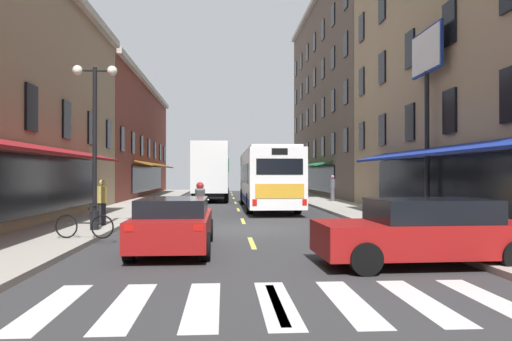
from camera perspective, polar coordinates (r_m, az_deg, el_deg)
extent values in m
cube|color=#333335|center=(17.53, -1.13, -6.91)|extent=(34.80, 80.00, 0.10)
cube|color=#DBCC4C|center=(7.68, 2.37, -14.96)|extent=(0.14, 2.40, 0.01)
cube|color=#DBCC4C|center=(14.05, -0.48, -8.31)|extent=(0.14, 2.40, 0.01)
cube|color=#DBCC4C|center=(20.50, -1.51, -5.82)|extent=(0.14, 2.40, 0.01)
cube|color=#DBCC4C|center=(26.98, -2.05, -4.52)|extent=(0.14, 2.40, 0.01)
cube|color=#DBCC4C|center=(33.46, -2.38, -3.72)|extent=(0.14, 2.40, 0.01)
cube|color=#DBCC4C|center=(39.95, -2.60, -3.19)|extent=(0.14, 2.40, 0.01)
cube|color=#DBCC4C|center=(46.44, -2.75, -2.80)|extent=(0.14, 2.40, 0.01)
cube|color=#DBCC4C|center=(52.94, -2.87, -2.51)|extent=(0.14, 2.40, 0.01)
cube|color=silver|center=(8.04, -22.52, -14.26)|extent=(0.50, 2.80, 0.01)
cube|color=silver|center=(7.77, -14.56, -14.77)|extent=(0.50, 2.80, 0.01)
cube|color=silver|center=(7.65, -6.15, -15.02)|extent=(0.50, 2.80, 0.01)
cube|color=silver|center=(7.68, 2.37, -14.96)|extent=(0.50, 2.80, 0.01)
cube|color=silver|center=(7.87, 10.62, -14.59)|extent=(0.50, 2.80, 0.01)
cube|color=silver|center=(8.21, 18.31, -13.99)|extent=(0.50, 2.80, 0.01)
cube|color=silver|center=(8.67, 25.25, -13.23)|extent=(0.50, 2.80, 0.01)
cube|color=#A39E93|center=(18.23, -20.12, -6.26)|extent=(3.00, 80.00, 0.14)
cube|color=#A39E93|center=(18.73, 17.32, -6.11)|extent=(3.00, 80.00, 0.14)
cube|color=black|center=(18.60, -24.43, -1.56)|extent=(0.10, 16.00, 2.10)
cube|color=maroon|center=(18.37, -22.34, 2.16)|extent=(1.38, 14.93, 0.44)
cube|color=black|center=(18.73, -24.40, 6.57)|extent=(0.10, 1.00, 1.60)
cube|color=black|center=(22.31, -20.93, 5.44)|extent=(0.10, 1.00, 1.60)
cube|color=black|center=(25.96, -18.44, 4.61)|extent=(0.10, 1.00, 1.60)
cube|color=black|center=(29.65, -16.56, 3.98)|extent=(0.10, 1.00, 1.60)
cube|color=brown|center=(45.42, -17.26, 3.45)|extent=(8.00, 26.57, 9.96)
cube|color=#B2AD9E|center=(45.20, -12.12, 9.37)|extent=(0.44, 26.07, 0.40)
cube|color=black|center=(44.55, -12.21, -0.90)|extent=(0.10, 16.00, 2.10)
cube|color=brown|center=(44.46, -11.30, 0.64)|extent=(1.38, 14.93, 0.44)
cube|color=black|center=(33.36, -15.11, 3.49)|extent=(0.10, 1.00, 1.60)
cube|color=black|center=(37.10, -13.94, 3.10)|extent=(0.10, 1.00, 1.60)
cube|color=black|center=(40.85, -12.99, 2.77)|extent=(0.10, 1.00, 1.60)
cube|color=black|center=(44.61, -12.21, 2.50)|extent=(0.10, 1.00, 1.60)
cube|color=black|center=(48.37, -11.54, 2.28)|extent=(0.10, 1.00, 1.60)
cube|color=black|center=(52.15, -10.97, 2.08)|extent=(0.10, 1.00, 1.60)
cube|color=black|center=(55.92, -10.48, 1.91)|extent=(0.10, 1.00, 1.60)
cube|color=black|center=(19.21, 21.38, -1.53)|extent=(0.10, 16.00, 2.10)
cube|color=navy|center=(18.94, 19.42, 2.08)|extent=(1.38, 14.93, 0.44)
cube|color=black|center=(16.00, 27.20, 7.77)|extent=(0.10, 1.00, 1.60)
cube|color=black|center=(19.34, 21.36, 6.34)|extent=(0.10, 1.00, 1.60)
cube|color=black|center=(22.83, 17.28, 5.30)|extent=(0.10, 1.00, 1.60)
cube|color=black|center=(26.41, 14.31, 4.52)|extent=(0.10, 1.00, 1.60)
cube|color=black|center=(30.04, 12.05, 3.92)|extent=(0.10, 1.00, 1.60)
cube|color=black|center=(19.97, 21.33, 15.50)|extent=(0.10, 1.00, 1.60)
cube|color=black|center=(23.36, 17.26, 13.13)|extent=(0.10, 1.00, 1.60)
cube|color=black|center=(26.87, 14.30, 11.33)|extent=(0.10, 1.00, 1.60)
cube|color=black|center=(30.45, 12.04, 9.93)|extent=(0.10, 1.00, 1.60)
cube|color=black|center=(27.70, 14.28, 17.83)|extent=(0.10, 1.00, 1.60)
cube|color=black|center=(31.18, 12.03, 15.73)|extent=(0.10, 1.00, 1.60)
cube|color=brown|center=(46.25, 11.72, 8.27)|extent=(8.00, 26.57, 17.83)
cube|color=#B2AD9E|center=(47.42, 6.66, 18.72)|extent=(0.44, 26.07, 0.40)
cube|color=black|center=(44.81, 6.75, -0.91)|extent=(0.10, 16.00, 2.10)
cube|color=#1E6638|center=(44.69, 5.85, 0.63)|extent=(1.38, 14.93, 0.44)
cube|color=black|center=(33.71, 10.29, 3.44)|extent=(0.10, 1.00, 1.60)
cube|color=black|center=(37.41, 8.87, 3.06)|extent=(0.10, 1.00, 1.60)
cube|color=black|center=(41.13, 7.71, 2.74)|extent=(0.10, 1.00, 1.60)
cube|color=black|center=(44.87, 6.75, 2.48)|extent=(0.10, 1.00, 1.60)
cube|color=black|center=(48.61, 5.93, 2.26)|extent=(0.10, 1.00, 1.60)
cube|color=black|center=(52.37, 5.23, 2.06)|extent=(0.10, 1.00, 1.60)
cube|color=black|center=(56.13, 4.63, 1.90)|extent=(0.10, 1.00, 1.60)
cube|color=black|center=(34.08, 10.28, 8.82)|extent=(0.10, 1.00, 1.60)
cube|color=black|center=(37.74, 8.87, 7.92)|extent=(0.10, 1.00, 1.60)
cube|color=black|center=(41.43, 7.71, 7.17)|extent=(0.10, 1.00, 1.60)
cube|color=black|center=(45.14, 6.74, 6.54)|extent=(0.10, 1.00, 1.60)
cube|color=black|center=(48.87, 5.93, 6.01)|extent=(0.10, 1.00, 1.60)
cube|color=black|center=(52.60, 5.23, 5.55)|extent=(0.10, 1.00, 1.60)
cube|color=black|center=(56.35, 4.62, 5.15)|extent=(0.10, 1.00, 1.60)
cube|color=black|center=(34.73, 10.27, 14.04)|extent=(0.10, 1.00, 1.60)
cube|color=black|center=(38.34, 8.86, 12.65)|extent=(0.10, 1.00, 1.60)
cube|color=black|center=(41.97, 7.71, 11.50)|extent=(0.10, 1.00, 1.60)
cube|color=black|center=(45.64, 6.74, 10.53)|extent=(0.10, 1.00, 1.60)
cube|color=black|center=(49.33, 5.93, 9.70)|extent=(0.10, 1.00, 1.60)
cube|color=black|center=(53.03, 5.23, 8.99)|extent=(0.10, 1.00, 1.60)
cube|color=black|center=(56.75, 4.62, 8.37)|extent=(0.10, 1.00, 1.60)
cube|color=black|center=(39.18, 8.86, 17.22)|extent=(0.10, 1.00, 1.60)
cube|color=black|center=(42.75, 7.70, 15.70)|extent=(0.10, 1.00, 1.60)
cube|color=black|center=(46.35, 6.74, 14.42)|extent=(0.10, 1.00, 1.60)
cube|color=black|center=(49.99, 5.92, 13.32)|extent=(0.10, 1.00, 1.60)
cube|color=black|center=(53.65, 5.22, 12.36)|extent=(0.10, 1.00, 1.60)
cube|color=black|center=(57.33, 4.62, 11.53)|extent=(0.10, 1.00, 1.60)
cylinder|color=black|center=(20.27, 19.05, 2.69)|extent=(0.18, 0.18, 5.77)
cylinder|color=black|center=(20.31, 19.07, -5.12)|extent=(0.40, 0.40, 0.24)
cube|color=navy|center=(20.79, 19.03, 12.82)|extent=(0.10, 2.75, 1.71)
cube|color=white|center=(20.77, 18.87, 12.83)|extent=(0.04, 2.59, 1.55)
cube|color=white|center=(20.81, 19.19, 12.80)|extent=(0.04, 2.59, 1.55)
cube|color=white|center=(27.54, 1.28, -0.81)|extent=(2.61, 11.93, 2.79)
cube|color=silver|center=(27.57, 1.28, 2.22)|extent=(2.40, 10.73, 0.16)
cube|color=black|center=(27.84, 1.23, -0.39)|extent=(2.64, 9.53, 0.96)
cube|color=#193899|center=(27.57, 1.28, -3.19)|extent=(2.64, 11.53, 0.36)
cube|color=black|center=(33.44, 0.35, -0.39)|extent=(2.25, 0.13, 1.10)
cube|color=black|center=(21.66, 2.73, 0.45)|extent=(2.05, 0.13, 0.70)
cube|color=gold|center=(21.66, 2.73, -2.37)|extent=(2.15, 0.11, 0.64)
cube|color=black|center=(21.67, 2.73, 2.20)|extent=(0.70, 0.10, 0.28)
cube|color=red|center=(21.57, -0.16, -3.69)|extent=(0.20, 0.08, 0.28)
cube|color=red|center=(21.83, 5.60, -3.65)|extent=(0.20, 0.08, 0.28)
cylinder|color=black|center=(31.44, -1.52, -3.03)|extent=(0.30, 1.00, 1.00)
cylinder|color=black|center=(31.63, 2.74, -3.01)|extent=(0.30, 1.00, 1.00)
cylinder|color=black|center=(24.05, -0.75, -3.83)|extent=(0.30, 1.00, 1.00)
cylinder|color=black|center=(24.29, 4.80, -3.80)|extent=(0.30, 1.00, 1.00)
cube|color=white|center=(38.22, -5.00, -0.99)|extent=(2.33, 2.18, 2.40)
cube|color=black|center=(39.26, -4.94, 0.26)|extent=(2.00, 0.13, 0.80)
cube|color=silver|center=(34.45, -5.22, 0.35)|extent=(2.47, 5.42, 3.38)
cube|color=#196633|center=(34.43, -3.19, 0.63)|extent=(0.10, 3.24, 0.90)
cube|color=black|center=(35.55, -5.15, -2.65)|extent=(2.00, 7.17, 0.24)
cylinder|color=black|center=(38.10, -6.66, -2.65)|extent=(0.29, 0.90, 0.90)
cylinder|color=black|center=(38.02, -3.35, -2.65)|extent=(0.29, 0.90, 0.90)
cylinder|color=black|center=(33.74, -7.15, -2.93)|extent=(0.29, 0.90, 0.90)
cylinder|color=black|center=(33.65, -3.40, -2.94)|extent=(0.29, 0.90, 0.90)
cube|color=#515154|center=(44.61, -4.53, -2.14)|extent=(1.89, 4.39, 0.70)
cube|color=black|center=(44.42, -4.53, -1.43)|extent=(1.72, 2.38, 0.46)
cube|color=red|center=(42.45, -5.57, -1.89)|extent=(0.20, 0.06, 0.14)
cube|color=red|center=(42.43, -3.54, -1.89)|extent=(0.20, 0.06, 0.14)
cylinder|color=black|center=(46.13, -5.61, -2.42)|extent=(0.22, 0.64, 0.64)
cylinder|color=black|center=(46.11, -3.41, -2.42)|extent=(0.22, 0.64, 0.64)
cylinder|color=black|center=(43.15, -5.72, -2.56)|extent=(0.22, 0.64, 0.64)
cylinder|color=black|center=(43.13, -3.37, -2.56)|extent=(0.22, 0.64, 0.64)
cube|color=maroon|center=(12.83, -9.36, -6.47)|extent=(1.80, 4.66, 0.68)
cube|color=black|center=(12.60, -9.44, -4.17)|extent=(1.63, 2.52, 0.44)
cube|color=red|center=(10.63, -14.36, -6.43)|extent=(0.20, 0.06, 0.14)
cube|color=red|center=(10.47, -6.67, -6.53)|extent=(0.20, 0.06, 0.14)
cylinder|color=black|center=(14.56, -12.07, -6.77)|extent=(0.22, 0.64, 0.64)
cylinder|color=black|center=(14.42, -5.42, -6.84)|extent=(0.22, 0.64, 0.64)
cylinder|color=black|center=(11.37, -14.39, -8.56)|extent=(0.22, 0.64, 0.64)
cylinder|color=black|center=(11.20, -5.83, -8.70)|extent=(0.22, 0.64, 0.64)
cube|color=maroon|center=(11.12, 18.54, -7.37)|extent=(4.49, 2.03, 0.68)
cube|color=black|center=(11.14, 19.37, -4.41)|extent=(2.45, 1.81, 0.51)
cube|color=red|center=(12.80, 26.16, -5.35)|extent=(0.07, 0.20, 0.14)
cylinder|color=black|center=(9.79, 12.51, -9.89)|extent=(0.65, 0.24, 0.64)
cylinder|color=black|center=(11.48, 9.69, -8.49)|extent=(0.65, 0.24, 0.64)
cylinder|color=black|center=(12.62, 23.20, -7.73)|extent=(0.65, 0.24, 0.64)
cylinder|color=black|center=(17.99, -6.42, -5.59)|extent=(0.12, 0.62, 0.62)
cylinder|color=black|center=(16.55, -6.48, -6.04)|extent=(0.14, 0.62, 0.62)
cylinder|color=#B2B2B7|center=(17.85, -6.42, -4.66)|extent=(0.08, 0.33, 0.68)
ellipsoid|color=navy|center=(17.41, -6.44, -4.11)|extent=(0.34, 0.57, 0.28)
cube|color=black|center=(17.02, -6.45, -4.43)|extent=(0.28, 0.57, 0.12)
cube|color=#B2B2B7|center=(17.26, -6.45, -5.51)|extent=(0.25, 0.41, 0.30)
cylinder|color=#B2B2B7|center=(17.72, -6.43, -3.37)|extent=(0.62, 0.06, 0.04)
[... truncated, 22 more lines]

